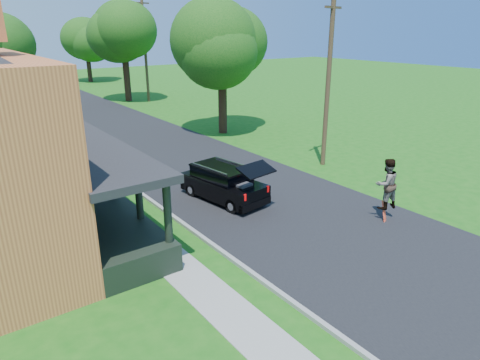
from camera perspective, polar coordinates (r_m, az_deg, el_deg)
ground at (r=15.83m, az=12.42°, el=-6.99°), size 140.00×140.00×0.00m
street at (r=31.89m, az=-15.38°, el=6.35°), size 8.00×120.00×0.02m
curb at (r=30.75m, az=-22.41°, el=5.07°), size 0.15×120.00×0.12m
sidewalk at (r=30.44m, az=-25.22°, el=4.54°), size 1.30×120.00×0.03m
front_walk at (r=16.75m, az=-28.14°, el=-7.48°), size 6.50×1.20×0.03m
black_suv at (r=18.13m, az=-2.19°, el=-0.42°), size 2.18×4.43×1.98m
skateboarder at (r=17.02m, az=18.93°, el=-0.48°), size 1.09×0.92×1.97m
skateboard at (r=17.34m, az=18.65°, el=-4.10°), size 0.47×0.47×0.83m
tree_right_near at (r=29.48m, az=-2.54°, el=17.48°), size 6.97×7.15×8.92m
tree_right_mid at (r=44.54m, az=-15.45°, el=18.68°), size 7.33×7.04×10.05m
tree_right_far at (r=62.66m, az=-19.95°, el=17.63°), size 7.65×7.82×9.16m
utility_pole_near at (r=22.62m, az=11.68°, el=12.65°), size 1.50×0.49×8.46m
utility_pole_far at (r=43.79m, az=-12.53°, el=16.68°), size 1.62×0.56×9.72m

